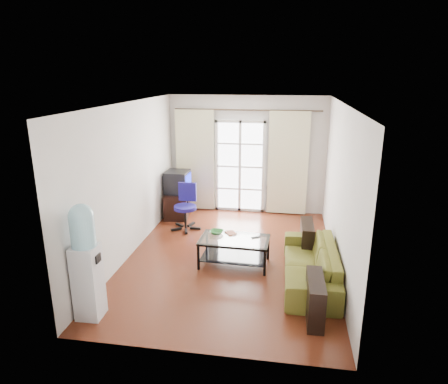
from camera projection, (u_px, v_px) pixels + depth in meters
The scene contains 20 objects.
floor at pixel (230, 257), 7.16m from camera, with size 5.20×5.20×0.00m, color #622B17.
ceiling at pixel (231, 104), 6.38m from camera, with size 5.20×5.20×0.00m, color white.
wall_back at pixel (247, 155), 9.23m from camera, with size 3.60×0.02×2.70m, color silver.
wall_front at pixel (196, 249), 4.31m from camera, with size 3.60×0.02×2.70m, color silver.
wall_left at pixel (130, 180), 7.05m from camera, with size 0.02×5.20×2.70m, color silver.
wall_right at pixel (340, 189), 6.50m from camera, with size 0.02×5.20×2.70m, color silver.
french_door at pixel (240, 167), 9.28m from camera, with size 1.16×0.06×2.15m.
curtain_rod at pixel (247, 110), 8.84m from camera, with size 0.04×0.04×3.30m, color #4C3F2D.
curtain_left at pixel (195, 161), 9.34m from camera, with size 0.90×0.07×2.35m, color beige.
curtain_right at pixel (288, 164), 9.01m from camera, with size 0.90×0.07×2.35m, color beige.
radiator at pixel (280, 200), 9.31m from camera, with size 0.64×0.12×0.64m, color #9C9C9F.
sofa at pixel (310, 264), 6.27m from camera, with size 0.82×2.04×0.59m, color brown.
coffee_table at pixel (234, 248), 6.81m from camera, with size 1.19×0.71×0.47m.
bowl at pixel (217, 232), 6.96m from camera, with size 0.26×0.26×0.06m, color green.
book at pixel (227, 234), 6.94m from camera, with size 0.25×0.27×0.02m, color #B2152D.
remote at pixel (256, 237), 6.81m from camera, with size 0.16×0.05×0.02m, color black.
tv_stand at pixel (177, 204), 9.13m from camera, with size 0.51×0.77×0.57m, color black.
crt_tv at pixel (176, 182), 8.99m from camera, with size 0.56×0.55×0.50m.
task_chair at pixel (186, 216), 8.40m from camera, with size 0.67×0.67×0.96m.
water_cooler at pixel (86, 260), 5.19m from camera, with size 0.35×0.33×1.60m.
Camera 1 is at (0.93, -6.46, 3.17)m, focal length 32.00 mm.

